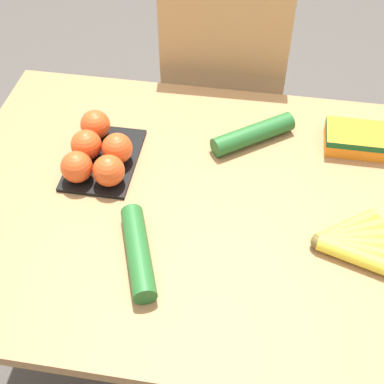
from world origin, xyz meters
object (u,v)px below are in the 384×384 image
cucumber_near (138,252)px  cucumber_far (253,134)px  chair (223,104)px  carrot_bag (356,138)px  tomato_pack (98,152)px  banana_bunch (352,242)px

cucumber_near → cucumber_far: size_ratio=1.09×
chair → carrot_bag: chair is taller
tomato_pack → carrot_bag: (0.65, 0.17, -0.01)m
chair → banana_bunch: 0.85m
tomato_pack → cucumber_far: bearing=21.6°
chair → banana_bunch: size_ratio=5.64×
carrot_bag → chair: bearing=134.5°
tomato_pack → cucumber_near: 0.32m
chair → carrot_bag: (0.39, -0.39, 0.24)m
chair → cucumber_far: chair is taller
tomato_pack → cucumber_far: size_ratio=1.15×
chair → banana_bunch: (0.36, -0.73, 0.23)m
cucumber_far → banana_bunch: bearing=-52.4°
carrot_bag → cucumber_near: 0.66m
cucumber_near → chair: bearing=83.7°
tomato_pack → cucumber_near: (0.17, -0.27, -0.02)m
banana_bunch → cucumber_far: size_ratio=0.82×
chair → banana_bunch: chair is taller
chair → carrot_bag: bearing=133.7°
chair → cucumber_near: bearing=82.8°
cucumber_far → carrot_bag: bearing=5.0°
chair → cucumber_far: size_ratio=4.61×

